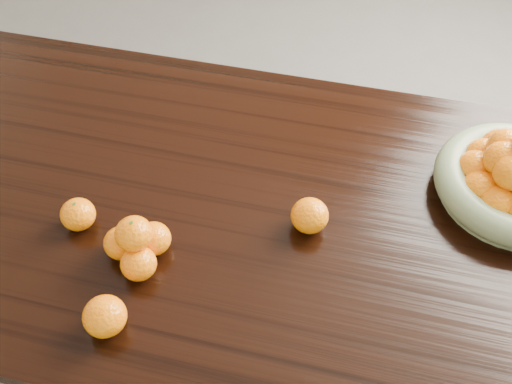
# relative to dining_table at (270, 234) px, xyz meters

# --- Properties ---
(ground) EXTENTS (5.00, 5.00, 0.00)m
(ground) POSITION_rel_dining_table_xyz_m (0.00, 0.00, -0.66)
(ground) COLOR #52504D
(ground) RESTS_ON ground
(dining_table) EXTENTS (2.00, 1.00, 0.75)m
(dining_table) POSITION_rel_dining_table_xyz_m (0.00, 0.00, 0.00)
(dining_table) COLOR black
(dining_table) RESTS_ON ground
(orange_pyramid) EXTENTS (0.14, 0.14, 0.12)m
(orange_pyramid) POSITION_rel_dining_table_xyz_m (-0.24, -0.19, 0.14)
(orange_pyramid) COLOR orange
(orange_pyramid) RESTS_ON dining_table
(loose_orange_0) EXTENTS (0.08, 0.08, 0.07)m
(loose_orange_0) POSITION_rel_dining_table_xyz_m (-0.40, -0.14, 0.13)
(loose_orange_0) COLOR orange
(loose_orange_0) RESTS_ON dining_table
(loose_orange_1) EXTENTS (0.08, 0.08, 0.08)m
(loose_orange_1) POSITION_rel_dining_table_xyz_m (-0.24, -0.36, 0.13)
(loose_orange_1) COLOR orange
(loose_orange_1) RESTS_ON dining_table
(loose_orange_2) EXTENTS (0.08, 0.08, 0.08)m
(loose_orange_2) POSITION_rel_dining_table_xyz_m (0.09, -0.02, 0.13)
(loose_orange_2) COLOR orange
(loose_orange_2) RESTS_ON dining_table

